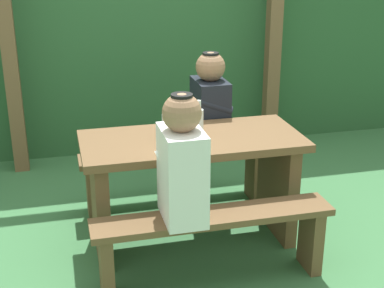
{
  "coord_description": "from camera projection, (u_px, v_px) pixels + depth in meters",
  "views": [
    {
      "loc": [
        -0.81,
        -3.21,
        1.93
      ],
      "look_at": [
        0.0,
        0.0,
        0.69
      ],
      "focal_mm": 52.11,
      "sensor_mm": 36.0,
      "label": 1
    }
  ],
  "objects": [
    {
      "name": "ground_plane",
      "position": [
        192.0,
        239.0,
        3.78
      ],
      "size": [
        12.0,
        12.0,
        0.0
      ],
      "primitive_type": "plane",
      "color": "#3B7042"
    },
    {
      "name": "hedge_backdrop",
      "position": [
        135.0,
        29.0,
        5.48
      ],
      "size": [
        6.4,
        1.07,
        2.14
      ],
      "primitive_type": "cube",
      "color": "#2A5830",
      "rests_on": "ground_plane"
    },
    {
      "name": "pergola_post_left",
      "position": [
        10.0,
        56.0,
        4.56
      ],
      "size": [
        0.12,
        0.12,
        2.02
      ],
      "primitive_type": "cube",
      "color": "brown",
      "rests_on": "ground_plane"
    },
    {
      "name": "pergola_post_right",
      "position": [
        273.0,
        43.0,
        5.08
      ],
      "size": [
        0.12,
        0.12,
        2.02
      ],
      "primitive_type": "cube",
      "color": "brown",
      "rests_on": "ground_plane"
    },
    {
      "name": "picnic_table",
      "position": [
        192.0,
        171.0,
        3.6
      ],
      "size": [
        1.4,
        0.64,
        0.74
      ],
      "color": "brown",
      "rests_on": "ground_plane"
    },
    {
      "name": "bench_near",
      "position": [
        213.0,
        234.0,
        3.2
      ],
      "size": [
        1.4,
        0.24,
        0.45
      ],
      "color": "brown",
      "rests_on": "ground_plane"
    },
    {
      "name": "bench_far",
      "position": [
        175.0,
        167.0,
        4.12
      ],
      "size": [
        1.4,
        0.24,
        0.45
      ],
      "color": "brown",
      "rests_on": "ground_plane"
    },
    {
      "name": "person_white_shirt",
      "position": [
        182.0,
        163.0,
        3.0
      ],
      "size": [
        0.25,
        0.35,
        0.72
      ],
      "color": "white",
      "rests_on": "bench_near"
    },
    {
      "name": "person_black_coat",
      "position": [
        210.0,
        106.0,
        4.02
      ],
      "size": [
        0.25,
        0.35,
        0.72
      ],
      "color": "black",
      "rests_on": "bench_far"
    },
    {
      "name": "drinking_glass",
      "position": [
        163.0,
        130.0,
        3.51
      ],
      "size": [
        0.07,
        0.07,
        0.09
      ],
      "primitive_type": "cylinder",
      "color": "silver",
      "rests_on": "picnic_table"
    },
    {
      "name": "bottle_left",
      "position": [
        167.0,
        126.0,
        3.42
      ],
      "size": [
        0.07,
        0.07,
        0.24
      ],
      "color": "silver",
      "rests_on": "picnic_table"
    },
    {
      "name": "bottle_right",
      "position": [
        199.0,
        120.0,
        3.57
      ],
      "size": [
        0.06,
        0.06,
        0.22
      ],
      "color": "silver",
      "rests_on": "picnic_table"
    },
    {
      "name": "cell_phone",
      "position": [
        190.0,
        136.0,
        3.52
      ],
      "size": [
        0.13,
        0.16,
        0.01
      ],
      "primitive_type": "cube",
      "rotation": [
        0.0,
        0.0,
        0.48
      ],
      "color": "silver",
      "rests_on": "picnic_table"
    }
  ]
}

